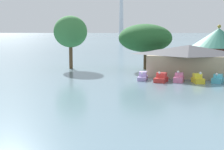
{
  "coord_description": "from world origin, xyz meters",
  "views": [
    {
      "loc": [
        11.42,
        -15.6,
        7.87
      ],
      "look_at": [
        1.88,
        22.14,
        2.63
      ],
      "focal_mm": 53.38,
      "sensor_mm": 36.0,
      "label": 1
    }
  ],
  "objects_px": {
    "pedal_boat_lavender": "(143,77)",
    "boathouse": "(189,60)",
    "pedal_boat_cyan": "(218,79)",
    "shoreline_tree_tall_left": "(70,32)",
    "pedal_boat_pink": "(179,78)",
    "shoreline_tree_mid": "(145,38)",
    "pedal_boat_red": "(161,78)",
    "green_roof_pavilion": "(218,46)",
    "pedal_boat_yellow": "(198,79)"
  },
  "relations": [
    {
      "from": "pedal_boat_yellow",
      "to": "shoreline_tree_tall_left",
      "type": "xyz_separation_m",
      "value": [
        -25.53,
        13.53,
        6.99
      ]
    },
    {
      "from": "pedal_boat_lavender",
      "to": "shoreline_tree_tall_left",
      "type": "relative_size",
      "value": 0.27
    },
    {
      "from": "shoreline_tree_mid",
      "to": "boathouse",
      "type": "bearing_deg",
      "value": -44.3
    },
    {
      "from": "pedal_boat_yellow",
      "to": "shoreline_tree_tall_left",
      "type": "height_order",
      "value": "shoreline_tree_tall_left"
    },
    {
      "from": "pedal_boat_pink",
      "to": "pedal_boat_yellow",
      "type": "bearing_deg",
      "value": 79.18
    },
    {
      "from": "pedal_boat_pink",
      "to": "pedal_boat_cyan",
      "type": "distance_m",
      "value": 5.79
    },
    {
      "from": "pedal_boat_red",
      "to": "shoreline_tree_tall_left",
      "type": "distance_m",
      "value": 25.21
    },
    {
      "from": "shoreline_tree_mid",
      "to": "pedal_boat_yellow",
      "type": "bearing_deg",
      "value": -56.38
    },
    {
      "from": "shoreline_tree_tall_left",
      "to": "shoreline_tree_mid",
      "type": "bearing_deg",
      "value": 7.72
    },
    {
      "from": "pedal_boat_lavender",
      "to": "pedal_boat_yellow",
      "type": "distance_m",
      "value": 8.6
    },
    {
      "from": "pedal_boat_red",
      "to": "boathouse",
      "type": "xyz_separation_m",
      "value": [
        3.91,
        7.03,
        2.28
      ]
    },
    {
      "from": "pedal_boat_red",
      "to": "pedal_boat_pink",
      "type": "height_order",
      "value": "pedal_boat_pink"
    },
    {
      "from": "pedal_boat_pink",
      "to": "boathouse",
      "type": "distance_m",
      "value": 6.79
    },
    {
      "from": "pedal_boat_lavender",
      "to": "shoreline_tree_tall_left",
      "type": "xyz_separation_m",
      "value": [
        -17.0,
        12.4,
        7.06
      ]
    },
    {
      "from": "pedal_boat_lavender",
      "to": "shoreline_tree_tall_left",
      "type": "height_order",
      "value": "shoreline_tree_tall_left"
    },
    {
      "from": "pedal_boat_red",
      "to": "pedal_boat_yellow",
      "type": "height_order",
      "value": "pedal_boat_yellow"
    },
    {
      "from": "shoreline_tree_tall_left",
      "to": "shoreline_tree_mid",
      "type": "distance_m",
      "value": 15.36
    },
    {
      "from": "boathouse",
      "to": "green_roof_pavilion",
      "type": "height_order",
      "value": "green_roof_pavilion"
    },
    {
      "from": "boathouse",
      "to": "shoreline_tree_mid",
      "type": "relative_size",
      "value": 1.35
    },
    {
      "from": "pedal_boat_pink",
      "to": "pedal_boat_cyan",
      "type": "xyz_separation_m",
      "value": [
        5.77,
        0.41,
        -0.03
      ]
    },
    {
      "from": "pedal_boat_lavender",
      "to": "shoreline_tree_tall_left",
      "type": "distance_m",
      "value": 22.19
    },
    {
      "from": "pedal_boat_red",
      "to": "shoreline_tree_tall_left",
      "type": "relative_size",
      "value": 0.28
    },
    {
      "from": "pedal_boat_pink",
      "to": "pedal_boat_yellow",
      "type": "xyz_separation_m",
      "value": [
        2.83,
        -0.72,
        0.02
      ]
    },
    {
      "from": "pedal_boat_cyan",
      "to": "boathouse",
      "type": "relative_size",
      "value": 0.2
    },
    {
      "from": "pedal_boat_red",
      "to": "shoreline_tree_tall_left",
      "type": "height_order",
      "value": "shoreline_tree_tall_left"
    },
    {
      "from": "pedal_boat_cyan",
      "to": "shoreline_tree_tall_left",
      "type": "bearing_deg",
      "value": -99.41
    },
    {
      "from": "pedal_boat_red",
      "to": "green_roof_pavilion",
      "type": "xyz_separation_m",
      "value": [
        9.25,
        16.65,
        4.21
      ]
    },
    {
      "from": "pedal_boat_pink",
      "to": "shoreline_tree_mid",
      "type": "height_order",
      "value": "shoreline_tree_mid"
    },
    {
      "from": "pedal_boat_lavender",
      "to": "pedal_boat_red",
      "type": "xyz_separation_m",
      "value": [
        3.05,
        -1.17,
        0.04
      ]
    },
    {
      "from": "pedal_boat_yellow",
      "to": "boathouse",
      "type": "distance_m",
      "value": 7.51
    },
    {
      "from": "boathouse",
      "to": "shoreline_tree_tall_left",
      "type": "xyz_separation_m",
      "value": [
        -23.97,
        6.53,
        4.74
      ]
    },
    {
      "from": "pedal_boat_cyan",
      "to": "shoreline_tree_mid",
      "type": "bearing_deg",
      "value": -123.26
    },
    {
      "from": "pedal_boat_pink",
      "to": "shoreline_tree_mid",
      "type": "xyz_separation_m",
      "value": [
        -7.53,
        14.87,
        5.76
      ]
    },
    {
      "from": "shoreline_tree_mid",
      "to": "pedal_boat_pink",
      "type": "bearing_deg",
      "value": -63.14
    },
    {
      "from": "pedal_boat_red",
      "to": "shoreline_tree_tall_left",
      "type": "bearing_deg",
      "value": -115.83
    },
    {
      "from": "pedal_boat_lavender",
      "to": "pedal_boat_red",
      "type": "relative_size",
      "value": 0.97
    },
    {
      "from": "pedal_boat_yellow",
      "to": "green_roof_pavilion",
      "type": "xyz_separation_m",
      "value": [
        3.77,
        16.61,
        4.19
      ]
    },
    {
      "from": "pedal_boat_yellow",
      "to": "shoreline_tree_mid",
      "type": "bearing_deg",
      "value": -165.44
    },
    {
      "from": "pedal_boat_yellow",
      "to": "shoreline_tree_tall_left",
      "type": "distance_m",
      "value": 29.73
    },
    {
      "from": "pedal_boat_cyan",
      "to": "shoreline_tree_mid",
      "type": "xyz_separation_m",
      "value": [
        -13.3,
        14.45,
        5.79
      ]
    },
    {
      "from": "pedal_boat_cyan",
      "to": "green_roof_pavilion",
      "type": "bearing_deg",
      "value": -168.98
    },
    {
      "from": "pedal_boat_lavender",
      "to": "boathouse",
      "type": "distance_m",
      "value": 9.4
    },
    {
      "from": "pedal_boat_pink",
      "to": "pedal_boat_yellow",
      "type": "distance_m",
      "value": 2.92
    },
    {
      "from": "boathouse",
      "to": "pedal_boat_red",
      "type": "bearing_deg",
      "value": -119.1
    },
    {
      "from": "pedal_boat_cyan",
      "to": "pedal_boat_red",
      "type": "bearing_deg",
      "value": -67.97
    },
    {
      "from": "pedal_boat_yellow",
      "to": "shoreline_tree_tall_left",
      "type": "bearing_deg",
      "value": -136.98
    },
    {
      "from": "pedal_boat_cyan",
      "to": "shoreline_tree_tall_left",
      "type": "xyz_separation_m",
      "value": [
        -28.47,
        12.4,
        7.04
      ]
    },
    {
      "from": "pedal_boat_cyan",
      "to": "pedal_boat_lavender",
      "type": "bearing_deg",
      "value": -75.87
    },
    {
      "from": "pedal_boat_yellow",
      "to": "pedal_boat_cyan",
      "type": "bearing_deg",
      "value": 92.03
    },
    {
      "from": "pedal_boat_yellow",
      "to": "shoreline_tree_mid",
      "type": "distance_m",
      "value": 19.58
    }
  ]
}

